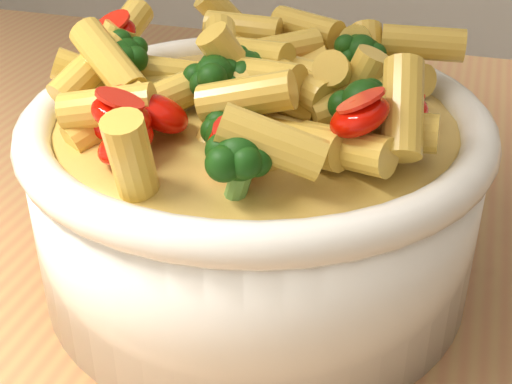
% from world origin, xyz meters
% --- Properties ---
extents(table, '(1.20, 0.80, 0.90)m').
position_xyz_m(table, '(0.00, 0.00, 0.80)').
color(table, '#A07544').
rests_on(table, ground).
extents(serving_bowl, '(0.27, 0.27, 0.12)m').
position_xyz_m(serving_bowl, '(-0.00, -0.06, 0.96)').
color(serving_bowl, white).
rests_on(serving_bowl, table).
extents(pasta_salad, '(0.22, 0.22, 0.05)m').
position_xyz_m(pasta_salad, '(-0.00, -0.06, 1.03)').
color(pasta_salad, '#EFC14B').
rests_on(pasta_salad, serving_bowl).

